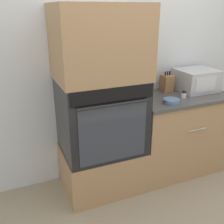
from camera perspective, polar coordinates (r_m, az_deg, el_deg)
The scene contains 12 objects.
ground_plane at distance 2.87m, azimuth 7.99°, elevation -16.92°, with size 12.00×12.00×0.00m, color gray.
wall_back at distance 2.85m, azimuth 2.79°, elevation 10.94°, with size 8.00×0.05×2.50m.
oven_cabinet_base at distance 2.81m, azimuth -2.15°, elevation -11.98°, with size 0.80×0.60×0.44m.
wall_oven at distance 2.53m, azimuth -2.31°, elevation -0.88°, with size 0.77×0.64×0.73m.
oven_cabinet_upper at distance 2.36m, azimuth -2.59°, elevation 14.79°, with size 0.80×0.60×0.65m.
counter_unit at distance 3.10m, azimuth 13.94°, elevation -4.36°, with size 1.06×0.63×0.91m.
microwave at distance 3.12m, azimuth 17.83°, elevation 6.66°, with size 0.43×0.38×0.24m.
knife_block at distance 3.00m, azimuth 11.83°, elevation 6.13°, with size 0.12×0.12×0.23m.
bowl at distance 2.65m, azimuth 12.79°, elevation 2.35°, with size 0.16×0.16×0.04m.
condiment_jar_near at distance 2.92m, azimuth 7.39°, elevation 5.21°, with size 0.05×0.05×0.11m.
condiment_jar_mid at distance 2.84m, azimuth 15.34°, elevation 3.70°, with size 0.05×0.05×0.07m.
condiment_jar_far at distance 2.76m, azimuth 5.84°, elevation 3.85°, with size 0.04×0.04×0.06m.
Camera 1 is at (-1.22, -1.89, 1.78)m, focal length 42.00 mm.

